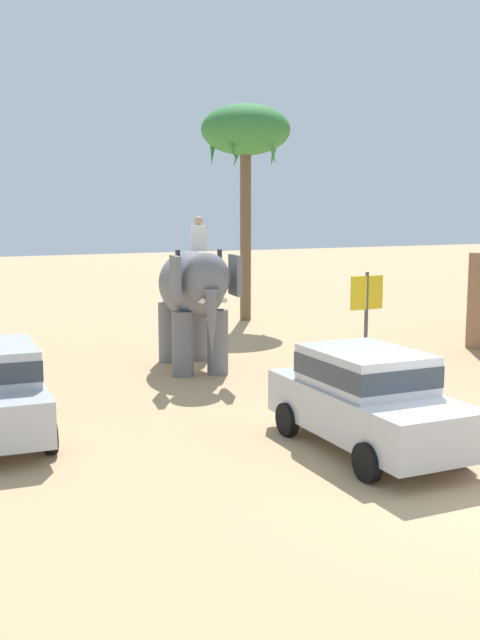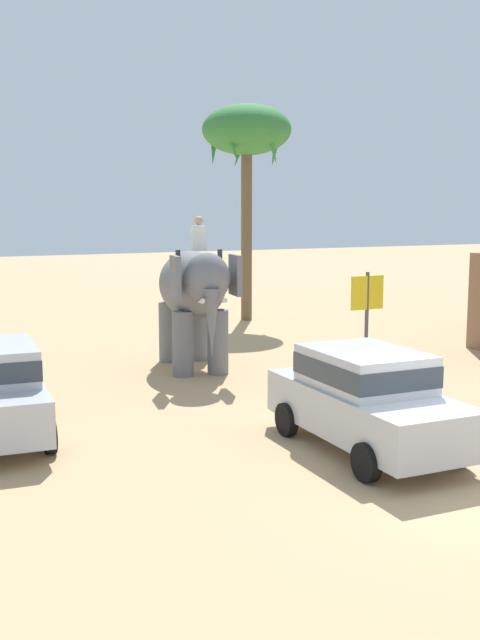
# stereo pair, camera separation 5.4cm
# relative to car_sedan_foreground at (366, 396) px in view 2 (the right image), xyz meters

# --- Properties ---
(ground_plane) EXTENTS (120.00, 120.00, 0.00)m
(ground_plane) POSITION_rel_car_sedan_foreground_xyz_m (0.34, -1.79, -0.93)
(ground_plane) COLOR tan
(car_sedan_foreground) EXTENTS (2.03, 4.18, 1.70)m
(car_sedan_foreground) POSITION_rel_car_sedan_foreground_xyz_m (0.00, 0.00, 0.00)
(car_sedan_foreground) COLOR #B7BABF
(car_sedan_foreground) RESTS_ON ground
(elephant_with_mahout) EXTENTS (2.21, 4.00, 3.88)m
(elephant_with_mahout) POSITION_rel_car_sedan_foreground_xyz_m (0.02, 7.25, 1.06)
(elephant_with_mahout) COLOR slate
(elephant_with_mahout) RESTS_ON ground
(palm_tree_far_back) EXTENTS (3.20, 3.20, 7.78)m
(palm_tree_far_back) POSITION_rel_car_sedan_foreground_xyz_m (5.23, 14.42, 5.74)
(palm_tree_far_back) COLOR brown
(palm_tree_far_back) RESTS_ON ground
(signboard_yellow) EXTENTS (1.00, 0.10, 2.40)m
(signboard_yellow) POSITION_rel_car_sedan_foreground_xyz_m (4.56, 6.16, 0.76)
(signboard_yellow) COLOR #4C4C51
(signboard_yellow) RESTS_ON ground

